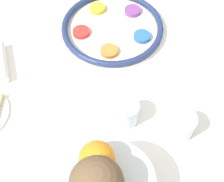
# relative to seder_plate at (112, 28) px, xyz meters

# --- Properties ---
(ground_plane) EXTENTS (8.00, 8.00, 0.00)m
(ground_plane) POSITION_rel_seder_plate_xyz_m (0.27, -0.04, -0.79)
(ground_plane) COLOR maroon
(dining_table) EXTENTS (1.52, 1.02, 0.78)m
(dining_table) POSITION_rel_seder_plate_xyz_m (0.27, -0.04, -0.40)
(dining_table) COLOR white
(dining_table) RESTS_ON ground_plane
(seder_plate) EXTENTS (0.34, 0.34, 0.03)m
(seder_plate) POSITION_rel_seder_plate_xyz_m (0.00, 0.00, 0.00)
(seder_plate) COLOR silver
(seder_plate) RESTS_ON dining_table
(orange_fruit) EXTENTS (0.08, 0.08, 0.08)m
(orange_fruit) POSITION_rel_seder_plate_xyz_m (0.50, 0.02, 0.12)
(orange_fruit) COLOR orange
(orange_fruit) RESTS_ON fruit_stand
(napkin_roll) EXTENTS (0.15, 0.09, 0.04)m
(napkin_roll) POSITION_rel_seder_plate_xyz_m (0.18, -0.32, 0.00)
(napkin_roll) COLOR white
(napkin_roll) RESTS_ON dining_table
(cup_near) EXTENTS (0.07, 0.07, 0.07)m
(cup_near) POSITION_rel_seder_plate_xyz_m (0.35, 0.21, 0.02)
(cup_near) COLOR silver
(cup_near) RESTS_ON dining_table
(cup_far) EXTENTS (0.07, 0.07, 0.07)m
(cup_far) POSITION_rel_seder_plate_xyz_m (0.33, 0.07, 0.02)
(cup_far) COLOR silver
(cup_far) RESTS_ON dining_table
(fork_left) EXTENTS (0.04, 0.18, 0.01)m
(fork_left) POSITION_rel_seder_plate_xyz_m (0.02, 0.29, -0.01)
(fork_left) COLOR silver
(fork_left) RESTS_ON dining_table
(fork_right) EXTENTS (0.04, 0.18, 0.01)m
(fork_right) POSITION_rel_seder_plate_xyz_m (0.05, 0.29, -0.01)
(fork_right) COLOR silver
(fork_right) RESTS_ON dining_table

